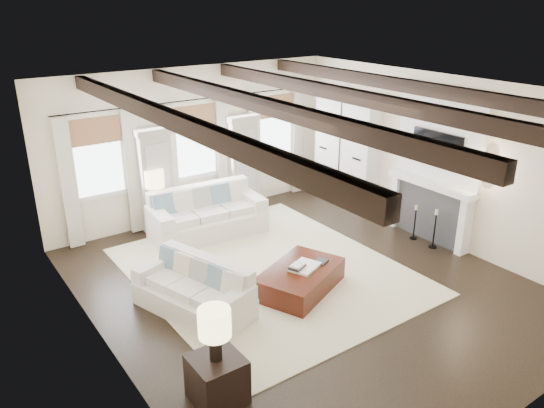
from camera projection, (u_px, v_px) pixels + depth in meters
ground at (303, 284)px, 8.88m from camera, size 7.50×7.50×0.00m
room_shell at (307, 156)px, 9.27m from camera, size 6.54×7.54×3.22m
area_rug at (267, 271)px, 9.29m from camera, size 4.18×4.92×0.02m
sofa_back at (206, 216)px, 10.61m from camera, size 2.32×1.19×0.96m
sofa_left at (196, 291)px, 8.04m from camera, size 1.37×2.04×0.80m
ottoman at (300, 279)px, 8.63m from camera, size 1.73×1.44×0.39m
tray at (305, 267)px, 8.58m from camera, size 0.61×0.55×0.04m
book_lower at (297, 267)px, 8.50m from camera, size 0.32×0.29×0.04m
book_upper at (297, 265)px, 8.47m from camera, size 0.27×0.24×0.03m
book_loose at (321, 261)px, 8.76m from camera, size 0.29×0.26×0.03m
side_table_front at (217, 379)px, 6.24m from camera, size 0.59×0.59×0.59m
lamp_front at (215, 326)px, 5.97m from camera, size 0.38×0.38×0.66m
side_table_back at (157, 217)px, 10.70m from camera, size 0.44×0.44×0.66m
lamp_back at (154, 180)px, 10.41m from camera, size 0.39×0.39×0.68m
candlestick_near at (434, 232)px, 10.06m from camera, size 0.16×0.16×0.78m
candlestick_far at (415, 225)px, 10.43m from camera, size 0.14×0.14×0.71m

